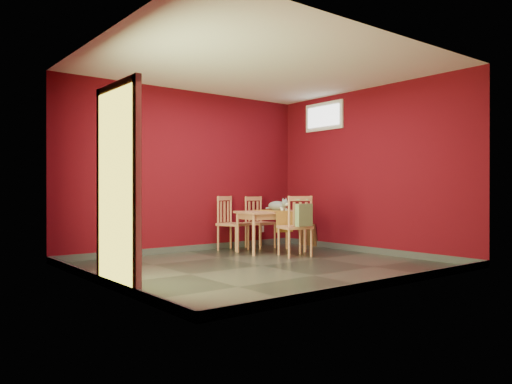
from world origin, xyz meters
TOP-DOWN VIEW (x-y plane):
  - ground at (0.00, 0.00)m, footprint 4.50×4.50m
  - room_shell at (0.00, 0.00)m, footprint 4.50×4.50m
  - doorway at (-2.23, -0.40)m, footprint 0.06×1.01m
  - window at (2.23, 1.00)m, footprint 0.05×0.90m
  - outlet_plate at (1.60, 1.99)m, footprint 0.08×0.02m
  - dining_table at (1.04, 1.05)m, footprint 1.17×0.78m
  - table_runner at (1.04, 0.94)m, footprint 0.40×0.70m
  - chair_far_left at (0.70, 1.72)m, footprint 0.55×0.55m
  - chair_far_right at (1.30, 1.71)m, footprint 0.46×0.46m
  - chair_near at (1.01, 0.41)m, footprint 0.55×0.55m
  - tote_bag at (0.96, 0.19)m, footprint 0.28×0.18m
  - cat at (1.17, 1.05)m, footprint 0.29×0.48m
  - picture_frame at (2.19, 1.38)m, footprint 0.15×0.42m

SIDE VIEW (x-z plane):
  - ground at x=0.00m, z-range 0.00..0.00m
  - room_shell at x=0.00m, z-range -2.20..2.30m
  - picture_frame at x=2.19m, z-range 0.00..0.41m
  - outlet_plate at x=1.60m, z-range 0.24..0.36m
  - chair_far_right at x=1.30m, z-range 0.01..0.92m
  - chair_far_left at x=0.70m, z-range 0.01..0.94m
  - chair_near at x=1.01m, z-range 0.01..0.95m
  - dining_table at x=1.04m, z-range 0.26..0.94m
  - table_runner at x=1.04m, z-range 0.46..0.80m
  - tote_bag at x=0.96m, z-range 0.45..0.86m
  - cat at x=1.17m, z-range 0.68..0.91m
  - doorway at x=-2.23m, z-range 0.06..2.19m
  - window at x=2.23m, z-range 2.10..2.60m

